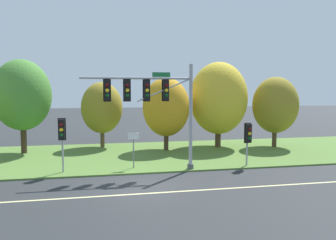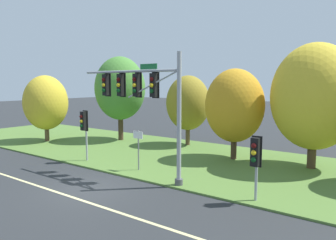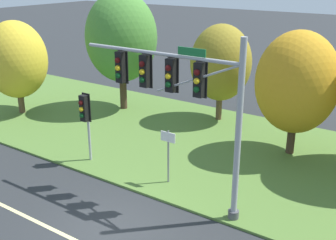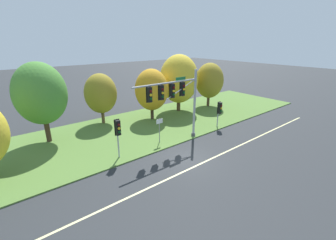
{
  "view_description": "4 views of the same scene",
  "coord_description": "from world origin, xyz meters",
  "px_view_note": "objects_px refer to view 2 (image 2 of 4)",
  "views": [
    {
      "loc": [
        -1.92,
        -16.78,
        5.05
      ],
      "look_at": [
        2.02,
        2.97,
        3.23
      ],
      "focal_mm": 35.0,
      "sensor_mm": 36.0,
      "label": 1
    },
    {
      "loc": [
        12.48,
        -10.16,
        5.17
      ],
      "look_at": [
        2.22,
        3.69,
        3.21
      ],
      "focal_mm": 35.0,
      "sensor_mm": 36.0,
      "label": 2
    },
    {
      "loc": [
        8.95,
        -9.36,
        8.69
      ],
      "look_at": [
        -0.12,
        3.95,
        2.87
      ],
      "focal_mm": 45.0,
      "sensor_mm": 36.0,
      "label": 3
    },
    {
      "loc": [
        -11.43,
        -11.64,
        9.14
      ],
      "look_at": [
        0.4,
        3.16,
        2.38
      ],
      "focal_mm": 24.0,
      "sensor_mm": 36.0,
      "label": 4
    }
  ],
  "objects_px": {
    "tree_behind_signpost": "(188,103)",
    "pedestrian_signal_near_kerb": "(255,155)",
    "route_sign_post": "(138,145)",
    "tree_left_of_mast": "(120,89)",
    "tree_nearest_road": "(46,103)",
    "tree_tall_centre": "(315,97)",
    "tree_mid_verge": "(235,106)",
    "traffic_signal_mast": "(143,95)",
    "pedestrian_signal_further_along": "(84,124)"
  },
  "relations": [
    {
      "from": "tree_behind_signpost",
      "to": "pedestrian_signal_near_kerb",
      "type": "bearing_deg",
      "value": -44.36
    },
    {
      "from": "route_sign_post",
      "to": "tree_left_of_mast",
      "type": "distance_m",
      "value": 10.92
    },
    {
      "from": "tree_nearest_road",
      "to": "tree_tall_centre",
      "type": "xyz_separation_m",
      "value": [
        20.85,
        4.07,
        0.9
      ]
    },
    {
      "from": "tree_mid_verge",
      "to": "route_sign_post",
      "type": "bearing_deg",
      "value": -118.99
    },
    {
      "from": "route_sign_post",
      "to": "tree_mid_verge",
      "type": "xyz_separation_m",
      "value": [
        3.26,
        5.88,
        2.07
      ]
    },
    {
      "from": "traffic_signal_mast",
      "to": "tree_behind_signpost",
      "type": "distance_m",
      "value": 9.79
    },
    {
      "from": "tree_nearest_road",
      "to": "tree_behind_signpost",
      "type": "distance_m",
      "value": 12.34
    },
    {
      "from": "traffic_signal_mast",
      "to": "tree_tall_centre",
      "type": "bearing_deg",
      "value": 47.43
    },
    {
      "from": "tree_behind_signpost",
      "to": "tree_tall_centre",
      "type": "xyz_separation_m",
      "value": [
        9.98,
        -1.79,
        0.82
      ]
    },
    {
      "from": "tree_left_of_mast",
      "to": "tree_tall_centre",
      "type": "relative_size",
      "value": 0.99
    },
    {
      "from": "pedestrian_signal_near_kerb",
      "to": "tree_behind_signpost",
      "type": "bearing_deg",
      "value": 135.64
    },
    {
      "from": "pedestrian_signal_further_along",
      "to": "tree_tall_centre",
      "type": "distance_m",
      "value": 14.24
    },
    {
      "from": "traffic_signal_mast",
      "to": "route_sign_post",
      "type": "xyz_separation_m",
      "value": [
        -1.21,
        0.94,
        -2.92
      ]
    },
    {
      "from": "pedestrian_signal_near_kerb",
      "to": "route_sign_post",
      "type": "distance_m",
      "value": 7.49
    },
    {
      "from": "pedestrian_signal_near_kerb",
      "to": "tree_behind_signpost",
      "type": "height_order",
      "value": "tree_behind_signpost"
    },
    {
      "from": "pedestrian_signal_further_along",
      "to": "tree_mid_verge",
      "type": "bearing_deg",
      "value": 39.72
    },
    {
      "from": "pedestrian_signal_near_kerb",
      "to": "traffic_signal_mast",
      "type": "bearing_deg",
      "value": -179.64
    },
    {
      "from": "tree_tall_centre",
      "to": "pedestrian_signal_near_kerb",
      "type": "bearing_deg",
      "value": -94.69
    },
    {
      "from": "pedestrian_signal_further_along",
      "to": "tree_behind_signpost",
      "type": "distance_m",
      "value": 9.05
    },
    {
      "from": "pedestrian_signal_near_kerb",
      "to": "tree_mid_verge",
      "type": "height_order",
      "value": "tree_mid_verge"
    },
    {
      "from": "route_sign_post",
      "to": "tree_mid_verge",
      "type": "height_order",
      "value": "tree_mid_verge"
    },
    {
      "from": "traffic_signal_mast",
      "to": "tree_behind_signpost",
      "type": "xyz_separation_m",
      "value": [
        -3.17,
        9.21,
        -0.98
      ]
    },
    {
      "from": "tree_nearest_road",
      "to": "tree_left_of_mast",
      "type": "height_order",
      "value": "tree_left_of_mast"
    },
    {
      "from": "route_sign_post",
      "to": "tree_left_of_mast",
      "type": "height_order",
      "value": "tree_left_of_mast"
    },
    {
      "from": "pedestrian_signal_further_along",
      "to": "route_sign_post",
      "type": "distance_m",
      "value": 4.42
    },
    {
      "from": "tree_behind_signpost",
      "to": "tree_mid_verge",
      "type": "height_order",
      "value": "tree_mid_verge"
    },
    {
      "from": "tree_nearest_road",
      "to": "tree_mid_verge",
      "type": "relative_size",
      "value": 0.95
    },
    {
      "from": "pedestrian_signal_further_along",
      "to": "tree_mid_verge",
      "type": "height_order",
      "value": "tree_mid_verge"
    },
    {
      "from": "pedestrian_signal_near_kerb",
      "to": "pedestrian_signal_further_along",
      "type": "relative_size",
      "value": 0.86
    },
    {
      "from": "pedestrian_signal_further_along",
      "to": "tree_tall_centre",
      "type": "xyz_separation_m",
      "value": [
        12.33,
        6.89,
        1.85
      ]
    },
    {
      "from": "tree_tall_centre",
      "to": "tree_nearest_road",
      "type": "bearing_deg",
      "value": -168.97
    },
    {
      "from": "tree_nearest_road",
      "to": "tree_behind_signpost",
      "type": "relative_size",
      "value": 1.01
    },
    {
      "from": "tree_left_of_mast",
      "to": "tree_mid_verge",
      "type": "distance_m",
      "value": 11.39
    },
    {
      "from": "route_sign_post",
      "to": "tree_mid_verge",
      "type": "relative_size",
      "value": 0.39
    },
    {
      "from": "traffic_signal_mast",
      "to": "tree_tall_centre",
      "type": "distance_m",
      "value": 10.08
    },
    {
      "from": "pedestrian_signal_further_along",
      "to": "pedestrian_signal_near_kerb",
      "type": "bearing_deg",
      "value": -2.42
    },
    {
      "from": "tree_mid_verge",
      "to": "tree_tall_centre",
      "type": "bearing_deg",
      "value": 7.21
    },
    {
      "from": "pedestrian_signal_further_along",
      "to": "tree_mid_verge",
      "type": "xyz_separation_m",
      "value": [
        7.57,
        6.29,
        1.16
      ]
    },
    {
      "from": "tree_tall_centre",
      "to": "tree_mid_verge",
      "type": "bearing_deg",
      "value": -172.79
    },
    {
      "from": "route_sign_post",
      "to": "pedestrian_signal_near_kerb",
      "type": "bearing_deg",
      "value": -6.9
    },
    {
      "from": "pedestrian_signal_near_kerb",
      "to": "tree_nearest_road",
      "type": "distance_m",
      "value": 20.56
    },
    {
      "from": "traffic_signal_mast",
      "to": "tree_left_of_mast",
      "type": "xyz_separation_m",
      "value": [
        -9.26,
        7.63,
        0.15
      ]
    },
    {
      "from": "traffic_signal_mast",
      "to": "pedestrian_signal_further_along",
      "type": "relative_size",
      "value": 2.09
    },
    {
      "from": "pedestrian_signal_near_kerb",
      "to": "pedestrian_signal_further_along",
      "type": "xyz_separation_m",
      "value": [
        -11.73,
        0.49,
        0.39
      ]
    },
    {
      "from": "tree_left_of_mast",
      "to": "pedestrian_signal_further_along",
      "type": "bearing_deg",
      "value": -62.16
    },
    {
      "from": "pedestrian_signal_near_kerb",
      "to": "tree_left_of_mast",
      "type": "xyz_separation_m",
      "value": [
        -15.48,
        7.6,
        2.55
      ]
    },
    {
      "from": "traffic_signal_mast",
      "to": "route_sign_post",
      "type": "bearing_deg",
      "value": 142.24
    },
    {
      "from": "tree_left_of_mast",
      "to": "tree_behind_signpost",
      "type": "bearing_deg",
      "value": 14.47
    },
    {
      "from": "tree_mid_verge",
      "to": "tree_tall_centre",
      "type": "height_order",
      "value": "tree_tall_centre"
    },
    {
      "from": "route_sign_post",
      "to": "tree_nearest_road",
      "type": "xyz_separation_m",
      "value": [
        -12.83,
        2.42,
        1.85
      ]
    }
  ]
}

